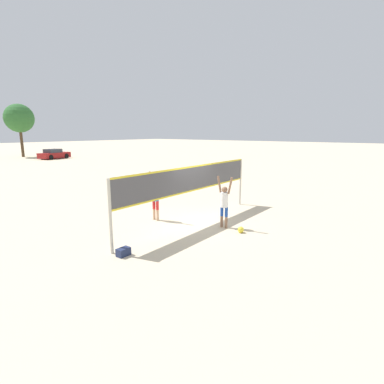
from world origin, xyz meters
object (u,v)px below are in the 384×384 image
(volleyball_net, at_px, (192,182))
(player_blocker, at_px, (155,195))
(gear_bag, at_px, (123,252))
(tree_right_cluster, at_px, (19,118))
(player_spiker, at_px, (224,201))
(volleyball, at_px, (241,230))
(parked_car_near, at_px, (54,154))

(volleyball_net, xyz_separation_m, player_blocker, (-0.63, 1.42, -0.62))
(gear_bag, xyz_separation_m, tree_right_cluster, (14.07, 39.47, 5.33))
(player_spiker, xyz_separation_m, player_blocker, (-0.89, 2.77, 0.03))
(player_spiker, xyz_separation_m, volleyball, (-0.14, -0.81, -0.92))
(volleyball, xyz_separation_m, gear_bag, (-3.97, 1.75, 0.01))
(volleyball_net, xyz_separation_m, parked_car_near, (11.45, 32.54, -1.08))
(player_blocker, bearing_deg, gear_bag, -60.40)
(volleyball_net, height_order, tree_right_cluster, tree_right_cluster)
(volleyball_net, distance_m, player_spiker, 1.52)
(gear_bag, distance_m, parked_car_near, 36.34)
(volleyball, bearing_deg, parked_car_near, 71.92)
(parked_car_near, relative_size, tree_right_cluster, 0.59)
(gear_bag, height_order, parked_car_near, parked_car_near)
(volleyball_net, relative_size, player_blocker, 3.94)
(volleyball, bearing_deg, gear_bag, 156.28)
(volleyball_net, xyz_separation_m, gear_bag, (-3.85, -0.41, -1.56))
(volleyball_net, xyz_separation_m, player_spiker, (0.26, -1.35, -0.64))
(player_blocker, bearing_deg, volleyball, 11.84)
(gear_bag, bearing_deg, player_spiker, -12.84)
(volleyball_net, relative_size, gear_bag, 20.12)
(volleyball_net, bearing_deg, volleyball, -86.81)
(player_blocker, relative_size, volleyball, 8.94)
(tree_right_cluster, bearing_deg, gear_bag, -109.63)
(tree_right_cluster, bearing_deg, volleyball_net, -104.67)
(volleyball, distance_m, gear_bag, 4.34)
(player_spiker, bearing_deg, tree_right_cluster, -13.86)
(player_blocker, relative_size, parked_car_near, 0.46)
(volleyball_net, height_order, volleyball, volleyball_net)
(player_spiker, height_order, gear_bag, player_spiker)
(volleyball_net, bearing_deg, parked_car_near, 70.62)
(player_blocker, bearing_deg, volleyball_net, 23.97)
(player_spiker, height_order, parked_car_near, player_spiker)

